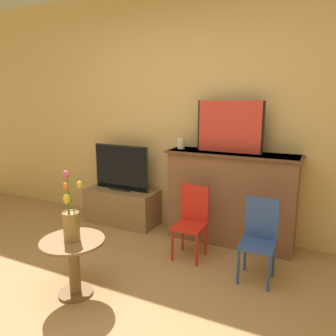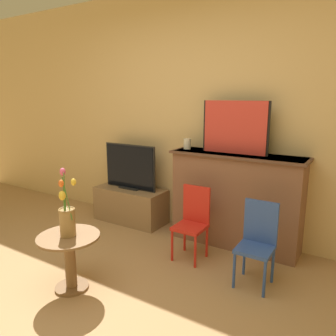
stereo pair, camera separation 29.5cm
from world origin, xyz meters
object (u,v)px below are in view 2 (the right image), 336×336
at_px(painting, 235,127).
at_px(tv_monitor, 130,167).
at_px(chair_red, 193,219).
at_px(chair_blue, 257,239).
at_px(vase_tulips, 67,217).

distance_m(painting, tv_monitor, 1.40).
distance_m(chair_red, chair_blue, 0.67).
distance_m(tv_monitor, chair_red, 1.21).
xyz_separation_m(chair_blue, vase_tulips, (-1.24, -0.88, 0.23)).
relative_size(chair_blue, vase_tulips, 1.30).
xyz_separation_m(tv_monitor, chair_red, (1.09, -0.43, -0.30)).
distance_m(tv_monitor, vase_tulips, 1.52).
bearing_deg(chair_blue, vase_tulips, -144.53).
height_order(chair_red, vase_tulips, vase_tulips).
height_order(painting, tv_monitor, painting).
bearing_deg(chair_red, vase_tulips, -119.89).
bearing_deg(painting, chair_red, -113.35).
distance_m(painting, chair_red, 0.99).
bearing_deg(vase_tulips, chair_red, 60.11).
xyz_separation_m(painting, chair_red, (-0.20, -0.47, -0.85)).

